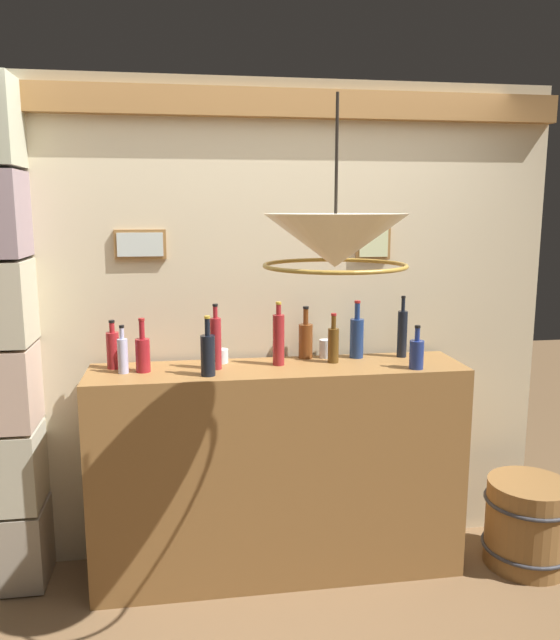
% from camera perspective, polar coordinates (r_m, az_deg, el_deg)
% --- Properties ---
extents(panelled_rear_partition, '(3.07, 0.15, 2.56)m').
position_cam_1_polar(panelled_rear_partition, '(3.39, -0.88, 0.79)').
color(panelled_rear_partition, beige).
rests_on(panelled_rear_partition, ground).
extents(bar_shelf_unit, '(1.90, 0.43, 1.12)m').
position_cam_1_polar(bar_shelf_unit, '(3.35, -0.13, -13.60)').
color(bar_shelf_unit, olive).
rests_on(bar_shelf_unit, ground).
extents(liquor_bottle_whiskey, '(0.07, 0.07, 0.29)m').
position_cam_1_polar(liquor_bottle_whiskey, '(3.00, -6.59, -3.07)').
color(liquor_bottle_whiskey, black).
rests_on(liquor_bottle_whiskey, bar_shelf_unit).
extents(liquor_bottle_rum, '(0.07, 0.07, 0.22)m').
position_cam_1_polar(liquor_bottle_rum, '(3.19, 12.34, -2.98)').
color(liquor_bottle_rum, navy).
rests_on(liquor_bottle_rum, bar_shelf_unit).
extents(liquor_bottle_gin, '(0.06, 0.06, 0.33)m').
position_cam_1_polar(liquor_bottle_gin, '(3.11, -5.87, -2.02)').
color(liquor_bottle_gin, maroon).
rests_on(liquor_bottle_gin, bar_shelf_unit).
extents(liquor_bottle_sherry, '(0.06, 0.06, 0.24)m').
position_cam_1_polar(liquor_bottle_sherry, '(3.22, -14.98, -2.58)').
color(liquor_bottle_sherry, maroon).
rests_on(liquor_bottle_sherry, bar_shelf_unit).
extents(liquor_bottle_rye, '(0.06, 0.06, 0.26)m').
position_cam_1_polar(liquor_bottle_rye, '(3.24, 4.88, -2.15)').
color(liquor_bottle_rye, '#583A14').
rests_on(liquor_bottle_rye, bar_shelf_unit).
extents(liquor_bottle_tequila, '(0.07, 0.07, 0.27)m').
position_cam_1_polar(liquor_bottle_tequila, '(3.12, -12.40, -2.97)').
color(liquor_bottle_tequila, maroon).
rests_on(liquor_bottle_tequila, bar_shelf_unit).
extents(liquor_bottle_mezcal, '(0.05, 0.05, 0.24)m').
position_cam_1_polar(liquor_bottle_mezcal, '(3.12, -14.14, -3.06)').
color(liquor_bottle_mezcal, silver).
rests_on(liquor_bottle_mezcal, bar_shelf_unit).
extents(liquor_bottle_brandy, '(0.07, 0.07, 0.31)m').
position_cam_1_polar(liquor_bottle_brandy, '(3.36, 7.01, -1.50)').
color(liquor_bottle_brandy, navy).
rests_on(liquor_bottle_brandy, bar_shelf_unit).
extents(liquor_bottle_vodka, '(0.05, 0.05, 0.33)m').
position_cam_1_polar(liquor_bottle_vodka, '(3.41, 11.08, -1.14)').
color(liquor_bottle_vodka, black).
rests_on(liquor_bottle_vodka, bar_shelf_unit).
extents(liquor_bottle_bourbon, '(0.08, 0.08, 0.28)m').
position_cam_1_polar(liquor_bottle_bourbon, '(3.33, 2.35, -1.78)').
color(liquor_bottle_bourbon, brown).
rests_on(liquor_bottle_bourbon, bar_shelf_unit).
extents(liquor_bottle_amaro, '(0.06, 0.06, 0.33)m').
position_cam_1_polar(liquor_bottle_amaro, '(3.17, -0.13, -1.70)').
color(liquor_bottle_amaro, maroon).
rests_on(liquor_bottle_amaro, bar_shelf_unit).
extents(glass_tumbler_rocks, '(0.07, 0.07, 0.07)m').
position_cam_1_polar(glass_tumbler_rocks, '(3.25, -5.37, -3.28)').
color(glass_tumbler_rocks, silver).
rests_on(glass_tumbler_rocks, bar_shelf_unit).
extents(glass_tumbler_highball, '(0.07, 0.07, 0.10)m').
position_cam_1_polar(glass_tumbler_highball, '(3.36, 4.20, -2.62)').
color(glass_tumbler_highball, silver).
rests_on(glass_tumbler_highball, bar_shelf_unit).
extents(pendant_lamp, '(0.55, 0.55, 0.63)m').
position_cam_1_polar(pendant_lamp, '(2.36, 5.06, 7.06)').
color(pendant_lamp, '#EFE5C6').
extents(wooden_barrel, '(0.47, 0.47, 0.47)m').
position_cam_1_polar(wooden_barrel, '(3.78, 21.62, -16.83)').
color(wooden_barrel, olive).
rests_on(wooden_barrel, ground).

